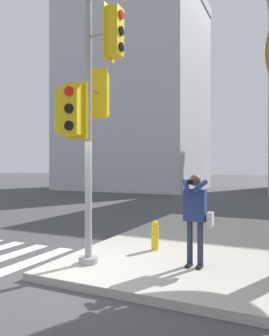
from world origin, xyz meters
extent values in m
plane|color=#424244|center=(0.00, 0.00, 0.00)|extent=(160.00, 160.00, 0.00)
cube|color=silver|center=(-1.20, 0.49, 0.00)|extent=(0.38, 2.39, 0.01)
cube|color=silver|center=(-1.96, 0.49, 0.00)|extent=(0.38, 2.39, 0.01)
cylinder|color=#939399|center=(0.22, 0.49, 0.20)|extent=(0.38, 0.38, 0.12)
cylinder|color=#939399|center=(0.22, 0.49, 2.73)|extent=(0.13, 0.13, 4.93)
sphere|color=#939399|center=(0.22, 0.49, 5.23)|extent=(0.15, 0.15, 0.15)
cylinder|color=#939399|center=(0.19, 0.75, 3.53)|extent=(0.10, 0.40, 0.05)
cube|color=yellow|center=(0.15, 1.07, 3.53)|extent=(0.33, 0.27, 0.90)
cube|color=yellow|center=(0.16, 0.94, 3.53)|extent=(0.42, 0.07, 1.02)
cylinder|color=red|center=(0.13, 1.20, 3.83)|extent=(0.17, 0.05, 0.17)
cylinder|color=black|center=(0.13, 1.20, 3.53)|extent=(0.17, 0.05, 0.17)
cylinder|color=black|center=(0.13, 1.20, 3.23)|extent=(0.17, 0.05, 0.17)
cylinder|color=#939399|center=(0.24, 0.23, 3.02)|extent=(0.09, 0.40, 0.05)
cube|color=yellow|center=(0.27, -0.08, 3.02)|extent=(0.32, 0.27, 0.90)
cube|color=yellow|center=(0.26, 0.05, 3.02)|extent=(0.42, 0.06, 1.02)
cylinder|color=red|center=(0.28, -0.22, 3.32)|extent=(0.17, 0.05, 0.17)
cylinder|color=black|center=(0.28, -0.22, 3.02)|extent=(0.17, 0.05, 0.17)
cylinder|color=black|center=(0.28, -0.22, 2.72)|extent=(0.17, 0.05, 0.17)
cylinder|color=#939399|center=(-0.05, 0.50, 3.12)|extent=(0.39, 0.06, 0.05)
cube|color=yellow|center=(-0.36, 0.50, 3.12)|extent=(0.24, 0.30, 0.90)
cube|color=yellow|center=(-0.23, 0.50, 3.12)|extent=(0.03, 0.42, 1.02)
cylinder|color=red|center=(-0.50, 0.50, 3.42)|extent=(0.03, 0.17, 0.17)
cylinder|color=black|center=(-0.50, 0.50, 3.12)|extent=(0.03, 0.17, 0.17)
cylinder|color=black|center=(-0.50, 0.50, 2.82)|extent=(0.03, 0.17, 0.17)
cylinder|color=#939399|center=(0.48, 0.50, 4.53)|extent=(0.39, 0.06, 0.05)
cube|color=yellow|center=(0.80, 0.51, 4.53)|extent=(0.25, 0.31, 0.90)
cube|color=yellow|center=(0.66, 0.51, 4.53)|extent=(0.04, 0.42, 1.02)
cylinder|color=red|center=(0.93, 0.52, 4.83)|extent=(0.04, 0.17, 0.17)
cylinder|color=black|center=(0.93, 0.52, 4.53)|extent=(0.04, 0.17, 0.17)
cylinder|color=black|center=(0.93, 0.52, 4.23)|extent=(0.04, 0.17, 0.17)
cube|color=black|center=(2.05, 1.11, 0.17)|extent=(0.09, 0.24, 0.05)
cube|color=black|center=(2.25, 1.11, 0.17)|extent=(0.09, 0.24, 0.05)
cylinder|color=#282D42|center=(2.05, 1.17, 0.57)|extent=(0.11, 0.11, 0.85)
cylinder|color=#282D42|center=(2.25, 1.17, 0.57)|extent=(0.11, 0.11, 0.85)
cube|color=navy|center=(2.15, 1.17, 1.29)|extent=(0.40, 0.22, 0.60)
sphere|color=brown|center=(2.15, 1.17, 1.76)|extent=(0.21, 0.21, 0.21)
cube|color=black|center=(2.15, 0.86, 1.74)|extent=(0.12, 0.10, 0.09)
cylinder|color=black|center=(2.15, 0.79, 1.74)|extent=(0.06, 0.08, 0.06)
cylinder|color=navy|center=(2.01, 1.03, 1.66)|extent=(0.23, 0.35, 0.23)
cylinder|color=navy|center=(2.28, 1.03, 1.66)|extent=(0.23, 0.35, 0.23)
cube|color=#B7B2A8|center=(2.43, 1.19, 1.04)|extent=(0.10, 0.20, 0.26)
cylinder|color=yellow|center=(1.01, 2.00, 0.41)|extent=(0.16, 0.16, 0.53)
sphere|color=yellow|center=(1.01, 2.00, 0.72)|extent=(0.15, 0.15, 0.15)
cylinder|color=yellow|center=(1.01, 1.88, 0.47)|extent=(0.07, 0.06, 0.07)
cube|color=#BCBCC1|center=(-9.07, 22.43, 8.31)|extent=(11.70, 9.91, 16.61)
cube|color=#A3A3A8|center=(-9.07, 22.43, 17.01)|extent=(11.90, 10.11, 0.80)
camera|label=1|loc=(3.73, -4.86, 2.01)|focal=35.00mm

